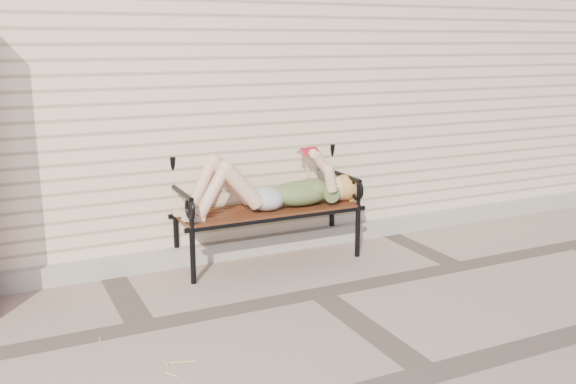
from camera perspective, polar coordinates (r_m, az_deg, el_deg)
ground at (r=4.58m, az=2.76°, el=-8.96°), size 80.00×80.00×0.00m
house_wall at (r=7.02m, az=-9.04°, el=11.25°), size 8.00×4.00×3.00m
foundation_strip at (r=5.37m, az=-2.16°, el=-4.68°), size 8.00×0.10×0.15m
garden_bench at (r=5.14m, az=-2.19°, el=0.30°), size 1.59×0.63×1.03m
reading_woman at (r=5.03m, az=-1.48°, el=0.40°), size 1.50×0.34×0.47m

